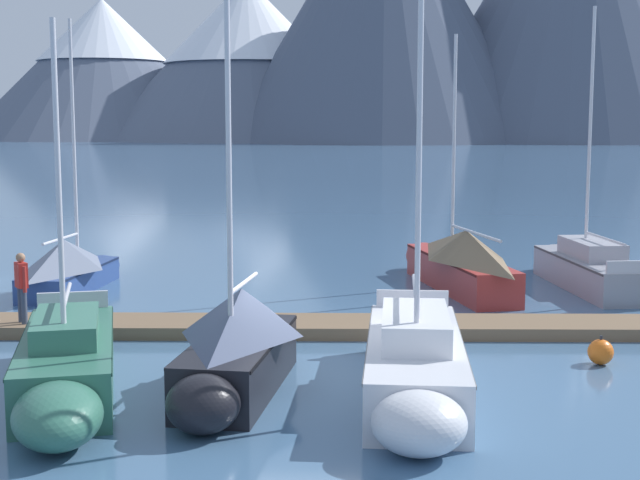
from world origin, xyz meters
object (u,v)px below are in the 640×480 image
object	(u,v)px
sailboat_outer_slip	(458,260)
sailboat_end_of_dock	(587,267)
sailboat_mid_dock_starboard	(236,345)
sailboat_second_berth	(71,265)
mooring_buoy_channel_marker	(601,352)
sailboat_far_berth	(415,365)
person_on_dock	(22,283)
sailboat_mid_dock_port	(66,367)

from	to	relation	value
sailboat_outer_slip	sailboat_end_of_dock	world-z (taller)	sailboat_end_of_dock
sailboat_mid_dock_starboard	sailboat_outer_slip	xyz separation A→B (m)	(4.95, 11.10, -0.03)
sailboat_second_berth	mooring_buoy_channel_marker	bearing A→B (deg)	-27.85
sailboat_far_berth	person_on_dock	distance (m)	10.20
sailboat_mid_dock_port	sailboat_outer_slip	xyz separation A→B (m)	(8.00, 11.73, 0.28)
sailboat_second_berth	sailboat_far_berth	bearing A→B (deg)	-45.26
sailboat_far_berth	sailboat_outer_slip	size ratio (longest dim) A/B	1.13
sailboat_mid_dock_starboard	sailboat_far_berth	bearing A→B (deg)	-2.44
sailboat_second_berth	sailboat_mid_dock_starboard	bearing A→B (deg)	-56.14
sailboat_outer_slip	mooring_buoy_channel_marker	size ratio (longest dim) A/B	12.36
sailboat_far_berth	sailboat_outer_slip	xyz separation A→B (m)	(1.61, 11.24, 0.24)
mooring_buoy_channel_marker	sailboat_second_berth	bearing A→B (deg)	152.15
sailboat_far_berth	mooring_buoy_channel_marker	bearing A→B (deg)	34.54
person_on_dock	sailboat_mid_dock_starboard	bearing A→B (deg)	-35.97
sailboat_mid_dock_port	sailboat_far_berth	size ratio (longest dim) A/B	0.83
sailboat_mid_dock_starboard	sailboat_mid_dock_port	bearing A→B (deg)	-168.33
mooring_buoy_channel_marker	sailboat_end_of_dock	bearing A→B (deg)	79.82
sailboat_second_berth	sailboat_end_of_dock	bearing A→B (deg)	6.71
sailboat_mid_dock_port	sailboat_far_berth	distance (m)	6.41
sailboat_mid_dock_starboard	person_on_dock	distance (m)	7.24
sailboat_mid_dock_port	sailboat_mid_dock_starboard	world-z (taller)	sailboat_mid_dock_starboard
sailboat_end_of_dock	mooring_buoy_channel_marker	bearing A→B (deg)	-100.18
sailboat_second_berth	sailboat_end_of_dock	distance (m)	15.76
sailboat_outer_slip	sailboat_second_berth	bearing A→B (deg)	-174.51
sailboat_outer_slip	person_on_dock	xyz separation A→B (m)	(-10.80, -6.85, 0.37)
sailboat_mid_dock_port	mooring_buoy_channel_marker	size ratio (longest dim) A/B	11.59
sailboat_end_of_dock	sailboat_outer_slip	bearing A→B (deg)	-169.80
sailboat_mid_dock_port	person_on_dock	world-z (taller)	sailboat_mid_dock_port
sailboat_mid_dock_port	sailboat_mid_dock_starboard	size ratio (longest dim) A/B	0.82
sailboat_mid_dock_port	mooring_buoy_channel_marker	xyz separation A→B (m)	(10.36, 3.22, -0.35)
sailboat_second_berth	sailboat_mid_dock_port	xyz separation A→B (m)	(3.64, -10.61, -0.15)
sailboat_second_berth	sailboat_outer_slip	distance (m)	11.70
sailboat_mid_dock_port	person_on_dock	distance (m)	5.66
sailboat_mid_dock_port	sailboat_end_of_dock	xyz separation A→B (m)	(12.01, 12.45, -0.01)
sailboat_end_of_dock	person_on_dock	world-z (taller)	sailboat_end_of_dock
person_on_dock	sailboat_second_berth	bearing A→B (deg)	98.36
person_on_dock	mooring_buoy_channel_marker	world-z (taller)	person_on_dock
person_on_dock	mooring_buoy_channel_marker	xyz separation A→B (m)	(13.15, -1.66, -0.99)
sailboat_second_berth	person_on_dock	distance (m)	5.81
sailboat_second_berth	sailboat_mid_dock_port	distance (m)	11.22
sailboat_end_of_dock	sailboat_mid_dock_starboard	bearing A→B (deg)	-127.15
sailboat_second_berth	sailboat_mid_dock_port	bearing A→B (deg)	-71.07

